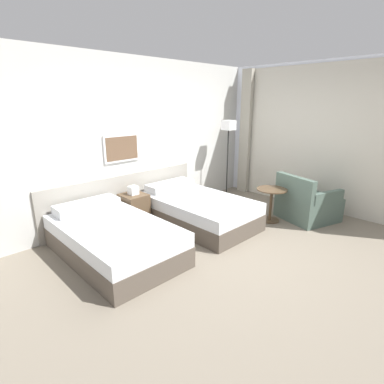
# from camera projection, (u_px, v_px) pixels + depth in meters

# --- Properties ---
(ground_plane) EXTENTS (16.00, 16.00, 0.00)m
(ground_plane) POSITION_uv_depth(u_px,v_px,m) (234.00, 247.00, 4.26)
(ground_plane) COLOR slate
(wall_headboard) EXTENTS (10.00, 0.10, 2.70)m
(wall_headboard) POSITION_uv_depth(u_px,v_px,m) (145.00, 143.00, 5.24)
(wall_headboard) COLOR silver
(wall_headboard) RESTS_ON ground_plane
(wall_window) EXTENTS (0.21, 4.48, 2.70)m
(wall_window) POSITION_uv_depth(u_px,v_px,m) (329.00, 139.00, 5.42)
(wall_window) COLOR white
(wall_window) RESTS_ON ground_plane
(bed_near_door) EXTENTS (1.14, 1.91, 0.59)m
(bed_near_door) POSITION_uv_depth(u_px,v_px,m) (113.00, 238.00, 3.99)
(bed_near_door) COLOR brown
(bed_near_door) RESTS_ON ground_plane
(bed_near_window) EXTENTS (1.14, 1.91, 0.59)m
(bed_near_window) POSITION_uv_depth(u_px,v_px,m) (197.00, 210.00, 5.05)
(bed_near_window) COLOR brown
(bed_near_window) RESTS_ON ground_plane
(nightstand) EXTENTS (0.38, 0.42, 0.67)m
(nightstand) POSITION_uv_depth(u_px,v_px,m) (134.00, 209.00, 4.98)
(nightstand) COLOR brown
(nightstand) RESTS_ON ground_plane
(floor_lamp) EXTENTS (0.24, 0.24, 1.63)m
(floor_lamp) POSITION_uv_depth(u_px,v_px,m) (228.00, 136.00, 6.00)
(floor_lamp) COLOR black
(floor_lamp) RESTS_ON ground_plane
(side_table) EXTENTS (0.51, 0.51, 0.57)m
(side_table) POSITION_uv_depth(u_px,v_px,m) (271.00, 198.00, 5.11)
(side_table) COLOR brown
(side_table) RESTS_ON ground_plane
(armchair) EXTENTS (1.03, 1.02, 0.81)m
(armchair) POSITION_uv_depth(u_px,v_px,m) (307.00, 205.00, 5.22)
(armchair) COLOR #4C6056
(armchair) RESTS_ON ground_plane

